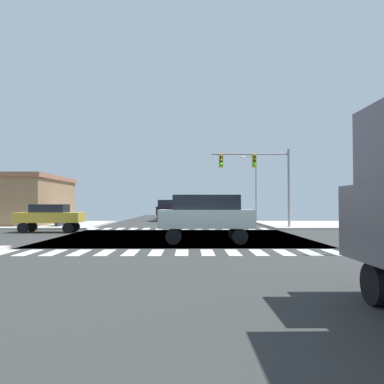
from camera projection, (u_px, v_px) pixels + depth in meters
The scene contains 12 objects.
ground at pixel (180, 237), 22.48m from camera, with size 90.00×90.00×0.05m.
sidewalk_corner_ne at pixel (329, 225), 34.56m from camera, with size 12.00×12.00×0.14m.
sidewalk_corner_nw at pixel (37, 225), 34.38m from camera, with size 12.00×12.00×0.14m.
crosswalk_near at pixel (169, 252), 15.18m from camera, with size 13.50×2.00×0.01m.
crosswalk_far at pixel (179, 229), 29.77m from camera, with size 13.50×2.00×0.01m.
traffic_signal_mast at pixel (258, 170), 30.34m from camera, with size 6.15×0.55×6.21m.
street_lamp at pixel (254, 182), 41.47m from camera, with size 1.78×0.32×7.06m.
suv_nearside_1 at pixel (166, 209), 43.12m from camera, with size 1.96×4.60×2.34m.
pickup_queued_1 at pixel (173, 208), 59.38m from camera, with size 2.00×5.10×2.35m.
suv_leading_3 at pixel (206, 214), 19.03m from camera, with size 4.60×1.96×2.34m.
pickup_middle_2 at pixel (169, 209), 49.68m from camera, with size 2.00×5.10×2.35m.
sedan_outer_2 at pixel (50, 216), 25.95m from camera, with size 4.30×1.80×1.88m.
Camera 1 is at (0.54, -22.55, 1.90)m, focal length 36.36 mm.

